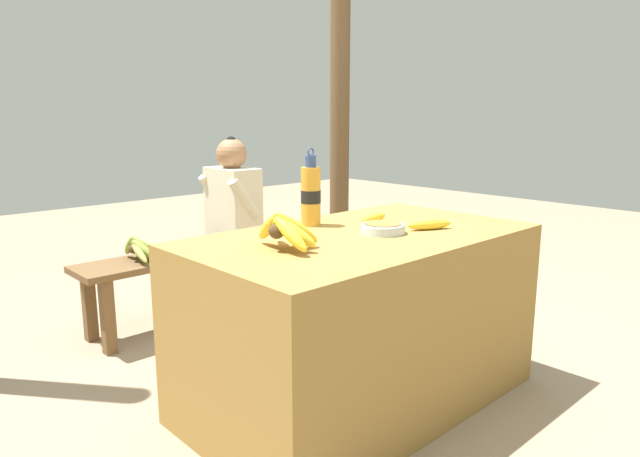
% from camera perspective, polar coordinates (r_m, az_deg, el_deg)
% --- Properties ---
extents(ground_plane, '(12.00, 12.00, 0.00)m').
position_cam_1_polar(ground_plane, '(2.59, 3.90, -16.65)').
color(ground_plane, gray).
extents(market_counter, '(1.46, 0.83, 0.74)m').
position_cam_1_polar(market_counter, '(2.44, 4.02, -9.01)').
color(market_counter, olive).
rests_on(market_counter, ground_plane).
extents(banana_bunch_ripe, '(0.21, 0.32, 0.16)m').
position_cam_1_polar(banana_bunch_ripe, '(2.05, -3.47, -0.12)').
color(banana_bunch_ripe, '#4C381E').
rests_on(banana_bunch_ripe, market_counter).
extents(serving_bowl, '(0.18, 0.18, 0.04)m').
position_cam_1_polar(serving_bowl, '(2.35, 6.30, 0.09)').
color(serving_bowl, silver).
rests_on(serving_bowl, market_counter).
extents(water_bottle, '(0.09, 0.09, 0.34)m').
position_cam_1_polar(water_bottle, '(2.48, -0.93, 3.39)').
color(water_bottle, gold).
rests_on(water_bottle, market_counter).
extents(loose_banana_front, '(0.20, 0.13, 0.04)m').
position_cam_1_polar(loose_banana_front, '(2.45, 10.90, 0.40)').
color(loose_banana_front, yellow).
rests_on(loose_banana_front, market_counter).
extents(loose_banana_side, '(0.19, 0.07, 0.04)m').
position_cam_1_polar(loose_banana_side, '(2.56, 5.35, 1.05)').
color(loose_banana_side, yellow).
rests_on(loose_banana_side, market_counter).
extents(wooden_bench, '(1.41, 0.32, 0.43)m').
position_cam_1_polar(wooden_bench, '(3.45, -12.16, -3.30)').
color(wooden_bench, brown).
rests_on(wooden_bench, ground_plane).
extents(seated_vendor, '(0.40, 0.39, 1.08)m').
position_cam_1_polar(seated_vendor, '(3.47, -9.31, 1.47)').
color(seated_vendor, '#473828').
rests_on(seated_vendor, ground_plane).
extents(banana_bunch_green, '(0.19, 0.32, 0.15)m').
position_cam_1_polar(banana_bunch_green, '(3.26, -17.58, -1.83)').
color(banana_bunch_green, '#4C381E').
rests_on(banana_bunch_green, wooden_bench).
extents(support_post_far, '(0.14, 0.14, 2.37)m').
position_cam_1_polar(support_post_far, '(4.30, 1.99, 11.02)').
color(support_post_far, brown).
rests_on(support_post_far, ground_plane).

